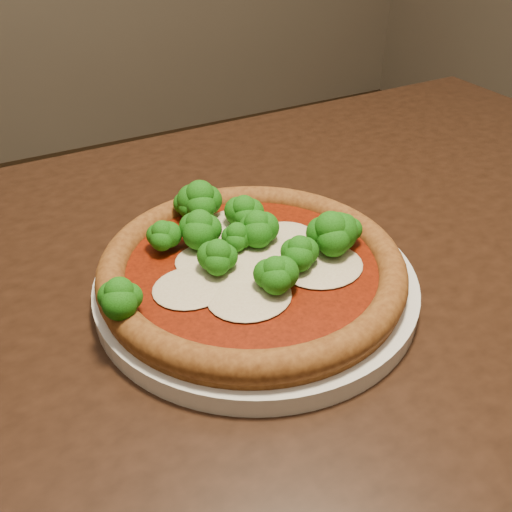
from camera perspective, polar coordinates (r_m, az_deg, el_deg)
name	(u,v)px	position (r m, az deg, el deg)	size (l,w,h in m)	color
dining_table	(327,374)	(0.59, 7.07, -11.68)	(1.15, 0.88, 0.75)	black
plate	(256,284)	(0.53, 0.00, -2.77)	(0.29, 0.29, 0.02)	silver
pizza	(250,260)	(0.51, -0.61, -0.41)	(0.28, 0.28, 0.06)	brown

